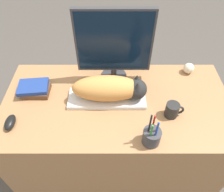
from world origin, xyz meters
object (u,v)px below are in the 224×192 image
keyboard (107,98)px  monitor (114,44)px  baseball (189,68)px  cat (112,88)px  coffee_mug (173,110)px  book_stack (35,89)px  computer_mouse (10,122)px  pen_cup (152,136)px

keyboard → monitor: (0.04, 0.20, 0.24)m
monitor → baseball: (0.50, 0.05, -0.22)m
cat → coffee_mug: bearing=-19.0°
coffee_mug → baseball: bearing=63.8°
book_stack → baseball: bearing=10.9°
computer_mouse → pen_cup: bearing=-8.0°
monitor → book_stack: monitor is taller
baseball → book_stack: 0.99m
coffee_mug → pen_cup: bearing=-128.6°
computer_mouse → book_stack: book_stack is taller
coffee_mug → book_stack: bearing=167.7°
computer_mouse → baseball: bearing=22.2°
baseball → coffee_mug: bearing=-116.2°
keyboard → coffee_mug: bearing=-17.5°
computer_mouse → coffee_mug: bearing=4.4°
computer_mouse → keyboard: bearing=19.4°
cat → coffee_mug: 0.35m
cat → computer_mouse: size_ratio=4.20×
cat → keyboard: bearing=180.0°
cat → monitor: 0.25m
keyboard → cat: (0.03, 0.00, 0.08)m
cat → monitor: (0.01, 0.20, 0.16)m
pen_cup → computer_mouse: bearing=172.0°
monitor → pen_cup: (0.18, -0.48, -0.20)m
baseball → keyboard: bearing=-155.2°
keyboard → baseball: size_ratio=6.46×
cat → monitor: monitor is taller
computer_mouse → monitor: bearing=34.3°
computer_mouse → pen_cup: pen_cup is taller
book_stack → monitor: bearing=16.1°
keyboard → book_stack: book_stack is taller
keyboard → coffee_mug: size_ratio=4.39×
book_stack → pen_cup: bearing=-27.5°
keyboard → book_stack: 0.44m
pen_cup → baseball: 0.62m
keyboard → monitor: size_ratio=0.97×
coffee_mug → book_stack: 0.81m
keyboard → baseball: baseball is taller
baseball → cat: bearing=-154.0°
keyboard → book_stack: bearing=172.1°
keyboard → book_stack: size_ratio=2.42×
keyboard → computer_mouse: (-0.51, -0.18, 0.01)m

